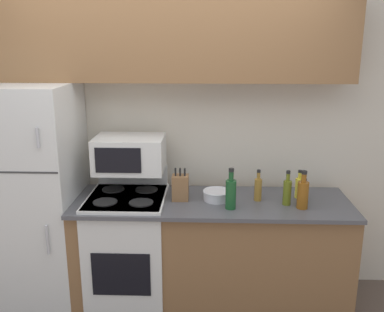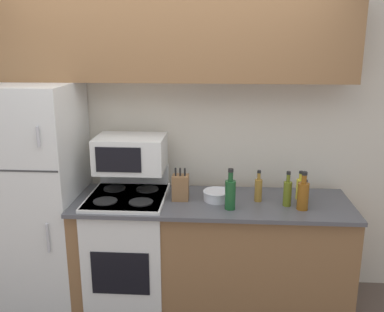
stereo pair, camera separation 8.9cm
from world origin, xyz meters
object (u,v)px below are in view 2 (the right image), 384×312
(refrigerator, at_px, (38,196))
(bowl, at_px, (217,195))
(bottle_wine_green, at_px, (230,193))
(bottle_soy_sauce, at_px, (305,194))
(bottle_vinegar, at_px, (258,189))
(bottle_olive_oil, at_px, (287,192))
(bottle_whiskey, at_px, (303,195))
(microwave, at_px, (131,153))
(bottle_cooking_spray, at_px, (300,188))
(stove, at_px, (129,248))
(knife_block, at_px, (180,187))

(refrigerator, distance_m, bowl, 1.41)
(refrigerator, height_order, bottle_wine_green, refrigerator)
(refrigerator, distance_m, bottle_soy_sauce, 2.06)
(bottle_wine_green, bearing_deg, bottle_vinegar, 38.36)
(bottle_wine_green, bearing_deg, refrigerator, 172.18)
(bowl, bearing_deg, bottle_olive_oil, -7.99)
(bottle_olive_oil, xyz_separation_m, bottle_whiskey, (0.10, -0.07, 0.01))
(refrigerator, distance_m, microwave, 0.82)
(microwave, distance_m, bottle_cooking_spray, 1.32)
(bottle_olive_oil, relative_size, bottle_soy_sauce, 1.44)
(stove, relative_size, microwave, 2.06)
(bottle_olive_oil, relative_size, bottle_whiskey, 0.93)
(microwave, xyz_separation_m, knife_block, (0.39, -0.12, -0.23))
(bottle_whiskey, relative_size, bottle_vinegar, 1.17)
(bottle_vinegar, bearing_deg, knife_block, -179.13)
(microwave, relative_size, bottle_soy_sauce, 2.92)
(bowl, xyz_separation_m, bottle_soy_sauce, (0.65, -0.01, 0.03))
(bottle_wine_green, bearing_deg, bottle_olive_oil, 12.25)
(microwave, distance_m, bottle_vinegar, 1.01)
(microwave, height_order, bottle_whiskey, microwave)
(bowl, xyz_separation_m, bottle_whiskey, (0.61, -0.14, 0.07))
(stove, relative_size, bottle_olive_oil, 4.16)
(bottle_cooking_spray, bearing_deg, bottle_soy_sauce, -74.76)
(bottle_vinegar, height_order, bottle_soy_sauce, bottle_vinegar)
(stove, distance_m, bottle_cooking_spray, 1.41)
(knife_block, height_order, bottle_cooking_spray, knife_block)
(bottle_cooking_spray, bearing_deg, stove, -176.50)
(bottle_olive_oil, distance_m, bottle_cooking_spray, 0.19)
(bottle_vinegar, bearing_deg, stove, -179.34)
(bottle_whiskey, bearing_deg, bottle_soy_sauce, 72.69)
(refrigerator, xyz_separation_m, bottle_vinegar, (1.72, -0.04, 0.11))
(bottle_olive_oil, relative_size, bottle_cooking_spray, 1.18)
(stove, relative_size, bottle_whiskey, 3.86)
(stove, height_order, microwave, microwave)
(microwave, distance_m, bottle_wine_green, 0.84)
(bottle_vinegar, xyz_separation_m, bottle_soy_sauce, (0.34, -0.01, -0.02))
(bottle_soy_sauce, distance_m, bottle_cooking_spray, 0.09)
(bottle_cooking_spray, relative_size, bottle_wine_green, 0.73)
(stove, xyz_separation_m, bottle_soy_sauce, (1.33, -0.00, 0.49))
(bottle_vinegar, bearing_deg, bottle_olive_oil, -21.08)
(bowl, height_order, bottle_cooking_spray, bottle_cooking_spray)
(bowl, height_order, bottle_whiskey, bottle_whiskey)
(bottle_cooking_spray, bearing_deg, bottle_vinegar, -167.87)
(refrigerator, distance_m, bottle_cooking_spray, 2.04)
(knife_block, xyz_separation_m, bottle_soy_sauce, (0.92, -0.01, -0.03))
(refrigerator, relative_size, bottle_vinegar, 7.32)
(refrigerator, height_order, bottle_whiskey, refrigerator)
(bottle_wine_green, bearing_deg, bottle_cooking_spray, 24.01)
(bowl, distance_m, bottle_wine_green, 0.20)
(microwave, bearing_deg, bowl, -9.64)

